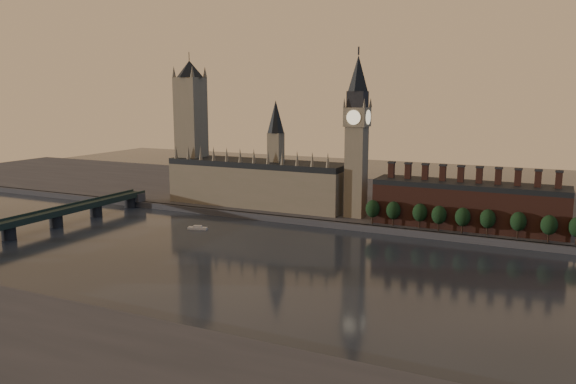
% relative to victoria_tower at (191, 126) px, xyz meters
% --- Properties ---
extents(ground, '(900.00, 900.00, 0.00)m').
position_rel_victoria_tower_xyz_m(ground, '(120.00, -115.00, -59.09)').
color(ground, black).
rests_on(ground, ground).
extents(north_bank, '(900.00, 182.00, 4.00)m').
position_rel_victoria_tower_xyz_m(north_bank, '(120.00, 63.04, -57.09)').
color(north_bank, '#414146').
rests_on(north_bank, ground).
extents(palace_of_westminster, '(130.00, 30.30, 74.00)m').
position_rel_victoria_tower_xyz_m(palace_of_westminster, '(55.59, -0.09, -37.46)').
color(palace_of_westminster, '#786955').
rests_on(palace_of_westminster, north_bank).
extents(victoria_tower, '(24.00, 24.00, 108.00)m').
position_rel_victoria_tower_xyz_m(victoria_tower, '(0.00, 0.00, 0.00)').
color(victoria_tower, '#786955').
rests_on(victoria_tower, north_bank).
extents(big_ben, '(15.00, 15.00, 107.00)m').
position_rel_victoria_tower_xyz_m(big_ben, '(130.00, -5.00, -2.26)').
color(big_ben, '#786955').
rests_on(big_ben, north_bank).
extents(chimney_block, '(110.00, 25.00, 37.00)m').
position_rel_victoria_tower_xyz_m(chimney_block, '(200.00, -5.00, -41.27)').
color(chimney_block, '#4E271E').
rests_on(chimney_block, north_bank).
extents(embankment_tree_0, '(8.60, 8.60, 14.88)m').
position_rel_victoria_tower_xyz_m(embankment_tree_0, '(146.40, -20.84, -45.62)').
color(embankment_tree_0, black).
rests_on(embankment_tree_0, north_bank).
extents(embankment_tree_1, '(8.60, 8.60, 14.88)m').
position_rel_victoria_tower_xyz_m(embankment_tree_1, '(158.98, -19.97, -45.62)').
color(embankment_tree_1, black).
rests_on(embankment_tree_1, north_bank).
extents(embankment_tree_2, '(8.60, 8.60, 14.88)m').
position_rel_victoria_tower_xyz_m(embankment_tree_2, '(174.76, -19.50, -45.62)').
color(embankment_tree_2, black).
rests_on(embankment_tree_2, north_bank).
extents(embankment_tree_3, '(8.60, 8.60, 14.88)m').
position_rel_victoria_tower_xyz_m(embankment_tree_3, '(186.19, -21.16, -45.62)').
color(embankment_tree_3, black).
rests_on(embankment_tree_3, north_bank).
extents(embankment_tree_4, '(8.60, 8.60, 14.88)m').
position_rel_victoria_tower_xyz_m(embankment_tree_4, '(199.36, -20.85, -45.62)').
color(embankment_tree_4, black).
rests_on(embankment_tree_4, north_bank).
extents(embankment_tree_5, '(8.60, 8.60, 14.88)m').
position_rel_victoria_tower_xyz_m(embankment_tree_5, '(212.73, -19.71, -45.62)').
color(embankment_tree_5, black).
rests_on(embankment_tree_5, north_bank).
extents(embankment_tree_6, '(8.60, 8.60, 14.88)m').
position_rel_victoria_tower_xyz_m(embankment_tree_6, '(228.67, -19.73, -45.62)').
color(embankment_tree_6, black).
rests_on(embankment_tree_6, north_bank).
extents(embankment_tree_7, '(8.60, 8.60, 14.88)m').
position_rel_victoria_tower_xyz_m(embankment_tree_7, '(244.03, -21.48, -45.62)').
color(embankment_tree_7, black).
rests_on(embankment_tree_7, north_bank).
extents(westminster_bridge, '(14.00, 200.00, 11.55)m').
position_rel_victoria_tower_xyz_m(westminster_bridge, '(-35.00, -117.70, -51.65)').
color(westminster_bridge, '#1B2A24').
rests_on(westminster_bridge, ground).
extents(river_boat, '(12.40, 6.34, 2.39)m').
position_rel_victoria_tower_xyz_m(river_boat, '(48.47, -64.83, -58.17)').
color(river_boat, silver).
rests_on(river_boat, ground).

